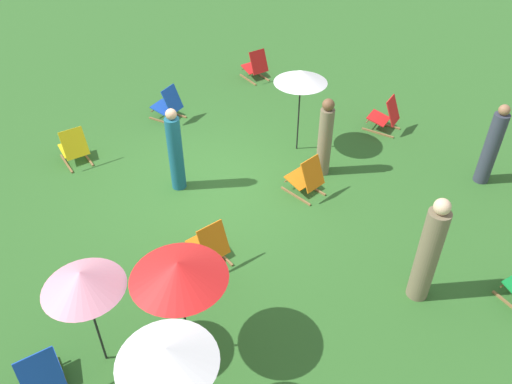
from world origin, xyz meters
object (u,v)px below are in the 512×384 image
person_0 (175,152)px  deckchair_2 (74,148)px  deckchair_1 (209,245)px  deckchair_4 (41,374)px  deckchair_6 (306,178)px  person_3 (325,138)px  deckchair_9 (256,66)px  person_2 (428,253)px  umbrella_3 (82,281)px  umbrella_1 (178,270)px  person_1 (492,146)px  deckchair_5 (386,116)px  deckchair_7 (168,105)px  umbrella_0 (301,77)px  umbrella_2 (166,355)px

person_0 → deckchair_2: bearing=140.2°
deckchair_1 → deckchair_4: bearing=11.2°
deckchair_6 → person_3: size_ratio=0.50×
deckchair_9 → person_3: person_3 is taller
deckchair_2 → person_2: person_2 is taller
deckchair_4 → deckchair_1: bearing=-163.1°
person_3 → umbrella_3: bearing=1.4°
deckchair_6 → umbrella_1: bearing=17.7°
person_0 → person_1: bearing=-17.6°
person_2 → deckchair_6: bearing=-10.2°
deckchair_5 → deckchair_9: 3.96m
deckchair_4 → deckchair_7: bearing=-128.3°
deckchair_1 → person_0: size_ratio=0.48×
deckchair_2 → deckchair_4: (3.15, 4.27, 0.00)m
deckchair_5 → deckchair_7: same height
deckchair_7 → umbrella_0: bearing=95.7°
deckchair_7 → umbrella_2: 7.77m
deckchair_1 → deckchair_5: bearing=-170.2°
person_0 → umbrella_2: bearing=-102.6°
deckchair_7 → umbrella_1: (3.98, 5.13, 1.26)m
deckchair_6 → umbrella_0: 2.07m
umbrella_1 → person_2: 3.68m
deckchair_4 → person_2: person_2 is taller
umbrella_1 → umbrella_3: (0.87, -0.75, -0.03)m
umbrella_0 → umbrella_3: (5.89, 1.33, -0.11)m
umbrella_3 → person_2: size_ratio=0.92×
deckchair_5 → umbrella_1: (6.97, 1.07, 1.26)m
umbrella_0 → person_3: bearing=70.4°
deckchair_1 → deckchair_7: (-2.59, -4.11, 0.00)m
umbrella_2 → person_1: size_ratio=1.03×
deckchair_9 → person_0: size_ratio=0.49×
person_3 → person_1: bearing=124.5°
umbrella_0 → person_2: 4.48m
deckchair_5 → umbrella_3: bearing=-8.5°
deckchair_7 → deckchair_9: size_ratio=1.00×
person_1 → person_3: (1.93, -2.54, 0.00)m
umbrella_2 → person_0: umbrella_2 is taller
umbrella_0 → umbrella_3: umbrella_0 is taller
deckchair_4 → deckchair_6: same height
deckchair_2 → umbrella_1: umbrella_1 is taller
umbrella_0 → person_1: size_ratio=1.08×
deckchair_7 → umbrella_0: size_ratio=0.46×
umbrella_3 → deckchair_2: bearing=-118.0°
deckchair_2 → person_2: 7.26m
deckchair_9 → person_3: size_ratio=0.51×
deckchair_1 → umbrella_2: 3.16m
person_0 → person_3: (-2.30, 1.81, -0.02)m
deckchair_4 → deckchair_6: (-5.56, -0.05, 0.00)m
deckchair_1 → deckchair_6: (-2.51, 0.05, 0.00)m
deckchair_4 → umbrella_2: size_ratio=0.49×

